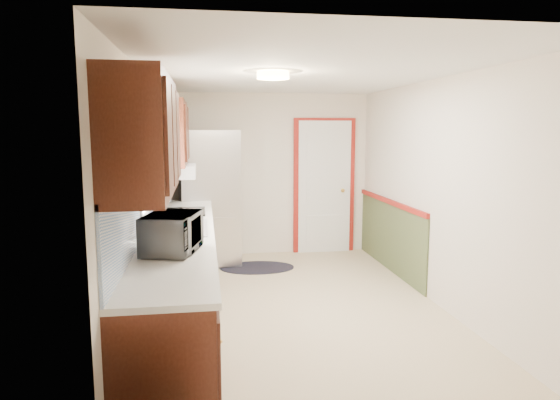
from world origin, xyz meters
name	(u,v)px	position (x,y,z in m)	size (l,w,h in m)	color
room_shell	(300,196)	(0.00, 0.00, 1.20)	(3.20, 5.20, 2.52)	tan
kitchen_run	(174,245)	(-1.24, -0.29, 0.81)	(0.63, 4.00, 2.20)	#37160C
back_wall_trim	(337,196)	(0.99, 2.21, 0.89)	(1.12, 2.30, 2.08)	maroon
ceiling_fixture	(273,76)	(-0.30, -0.20, 2.36)	(0.30, 0.30, 0.06)	#FFD88C
microwave	(172,229)	(-1.20, -1.10, 1.12)	(0.53, 0.29, 0.36)	white
refrigerator	(209,198)	(-0.89, 2.05, 0.93)	(0.86, 0.82, 1.86)	#B7B7BC
rug	(257,268)	(-0.26, 1.67, 0.01)	(1.00, 0.65, 0.01)	black
cooktop	(183,212)	(-1.19, 0.75, 0.95)	(0.48, 0.58, 0.02)	black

